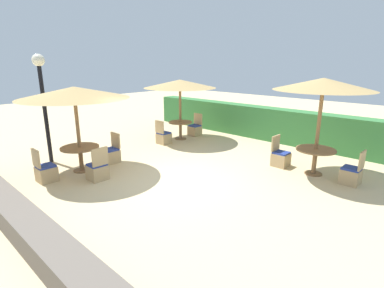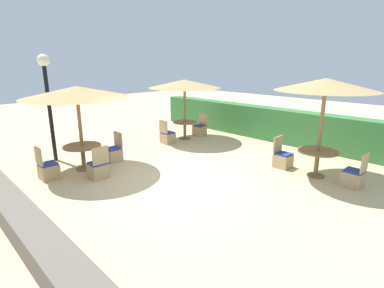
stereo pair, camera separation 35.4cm
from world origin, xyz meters
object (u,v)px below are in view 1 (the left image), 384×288
at_px(patio_chair_back_right_west, 280,158).
at_px(patio_chair_front_left_north, 111,154).
at_px(round_table_back_right, 315,154).
at_px(patio_chair_front_left_east, 98,170).
at_px(parasol_front_left, 74,93).
at_px(patio_chair_front_left_south, 46,172).
at_px(patio_chair_back_left_south, 164,137).
at_px(parasol_back_right, 323,85).
at_px(patio_chair_back_left_north, 195,129).
at_px(patio_chair_back_right_east, 351,174).
at_px(lamp_post, 42,87).
at_px(round_table_back_left, 180,126).
at_px(round_table_front_left, 80,152).
at_px(parasol_back_left, 180,84).

relative_size(patio_chair_back_right_west, patio_chair_front_left_north, 1.00).
relative_size(round_table_back_right, patio_chair_front_left_east, 1.16).
relative_size(parasol_front_left, patio_chair_front_left_south, 3.22).
height_order(round_table_back_right, patio_chair_front_left_east, patio_chair_front_left_east).
height_order(patio_chair_front_left_north, patio_chair_back_left_south, same).
height_order(parasol_back_right, patio_chair_back_left_north, parasol_back_right).
height_order(round_table_back_right, patio_chair_back_right_east, patio_chair_back_right_east).
height_order(lamp_post, round_table_back_left, lamp_post).
distance_m(patio_chair_back_right_east, round_table_back_left, 6.61).
xyz_separation_m(parasol_back_right, patio_chair_front_left_south, (-4.99, -5.44, -2.25)).
bearing_deg(patio_chair_back_left_south, lamp_post, -103.37).
relative_size(patio_chair_front_left_north, round_table_back_left, 0.96).
bearing_deg(patio_chair_back_right_west, patio_chair_back_right_east, 89.46).
bearing_deg(patio_chair_back_right_west, lamp_post, -49.58).
relative_size(round_table_back_right, round_table_front_left, 1.00).
bearing_deg(round_table_front_left, round_table_back_left, 96.85).
bearing_deg(patio_chair_back_right_west, patio_chair_back_left_north, -103.69).
relative_size(round_table_back_right, patio_chair_front_left_south, 1.16).
bearing_deg(round_table_front_left, patio_chair_front_left_south, -86.73).
bearing_deg(patio_chair_back_left_north, patio_chair_front_left_south, 95.46).
distance_m(patio_chair_front_left_south, patio_chair_back_left_south, 4.72).
bearing_deg(parasol_front_left, patio_chair_front_left_north, 92.17).
height_order(patio_chair_back_right_east, parasol_back_left, parasol_back_left).
xyz_separation_m(parasol_front_left, patio_chair_back_left_south, (-0.52, 3.65, -2.01)).
xyz_separation_m(patio_chair_front_left_east, patio_chair_back_left_south, (-1.48, 3.67, 0.00)).
relative_size(patio_chair_front_left_south, patio_chair_back_left_north, 1.00).
height_order(parasol_back_right, patio_chair_front_left_north, parasol_back_right).
relative_size(round_table_back_right, patio_chair_back_right_east, 1.16).
bearing_deg(patio_chair_front_left_south, lamp_post, 153.70).
bearing_deg(parasol_back_left, round_table_back_right, -2.05).
height_order(patio_chair_front_left_south, patio_chair_back_left_north, same).
distance_m(parasol_back_right, patio_chair_back_left_north, 6.15).
height_order(round_table_back_right, round_table_front_left, round_table_back_right).
xyz_separation_m(patio_chair_front_left_south, round_table_back_left, (-0.61, 5.64, 0.29)).
bearing_deg(parasol_back_right, patio_chair_front_left_north, -146.35).
xyz_separation_m(parasol_front_left, patio_chair_front_left_east, (0.96, -0.02, -2.01)).
bearing_deg(patio_chair_front_left_north, patio_chair_back_right_west, -140.38).
relative_size(parasol_back_right, patio_chair_front_left_north, 2.89).
bearing_deg(patio_chair_front_left_north, parasol_back_left, -81.83).
bearing_deg(round_table_front_left, patio_chair_front_left_north, 92.17).
distance_m(parasol_front_left, parasol_back_left, 4.64).
relative_size(patio_chair_front_left_north, parasol_back_left, 0.32).
height_order(round_table_back_right, patio_chair_back_left_south, patio_chair_back_left_south).
relative_size(parasol_back_left, patio_chair_back_left_south, 3.08).
xyz_separation_m(parasol_back_right, round_table_back_right, (0.00, 0.00, -1.93)).
distance_m(lamp_post, parasol_front_left, 1.49).
xyz_separation_m(round_table_front_left, patio_chair_front_left_east, (0.96, -0.02, -0.32)).
height_order(patio_chair_front_left_south, patio_chair_front_left_east, same).
xyz_separation_m(parasol_back_left, patio_chair_back_left_north, (-0.01, 0.89, -1.98)).
relative_size(parasol_front_left, patio_chair_front_left_east, 3.22).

